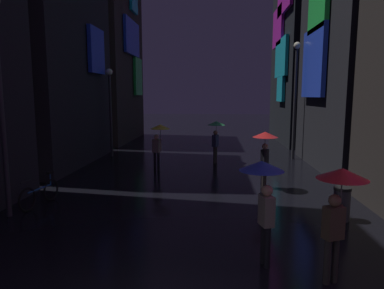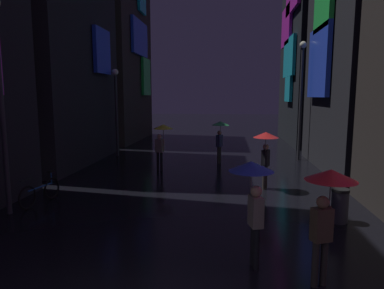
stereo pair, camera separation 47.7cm
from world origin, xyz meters
The scene contains 13 objects.
building_left_mid centered at (-7.49, 12.91, 6.79)m, with size 4.25×7.81×13.57m.
building_left_far centered at (-7.48, 22.05, 7.12)m, with size 4.25×8.09×14.22m.
building_right_mid centered at (7.47, 12.67, 7.58)m, with size 4.25×7.36×15.16m.
building_right_far centered at (7.46, 22.12, 6.51)m, with size 4.25×8.27×12.97m.
pedestrian_midstreet_centre_red centered at (3.05, 2.38, 1.67)m, with size 0.90×0.90×2.12m.
pedestrian_near_crossing_red centered at (2.62, 8.65, 1.67)m, with size 0.90×0.90×2.12m.
pedestrian_midstreet_left_blue centered at (1.78, 2.97, 1.67)m, with size 0.90×0.90×2.12m.
pedestrian_far_right_green centered at (0.86, 13.51, 1.67)m, with size 0.90×0.90×2.12m.
pedestrian_foreground_right_yellow centered at (-1.70, 11.40, 1.67)m, with size 0.90×0.90×2.12m.
bicycle_parked_at_storefront centered at (-4.60, 6.24, 0.39)m, with size 0.37×1.80×0.96m.
streetlamp_left_far centered at (-5.00, 15.00, 3.09)m, with size 0.36×0.36×4.86m.
streetlamp_right_far centered at (5.00, 14.80, 3.79)m, with size 0.36×0.36×6.14m.
trash_bin centered at (4.30, 5.59, 0.47)m, with size 0.46×0.46×0.93m.
Camera 1 is at (0.83, -3.70, 3.40)m, focal length 32.00 mm.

